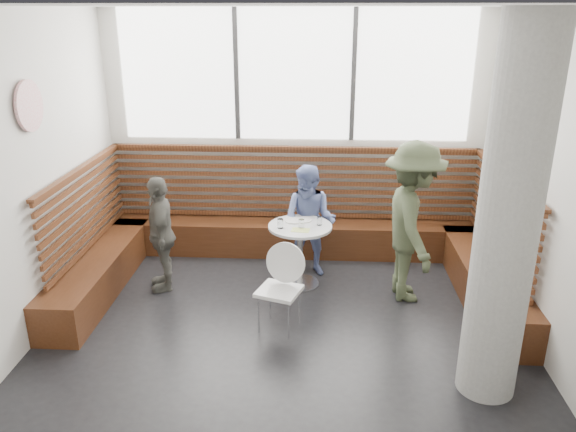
# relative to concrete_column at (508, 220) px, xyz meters

# --- Properties ---
(room) EXTENTS (5.00, 5.00, 3.20)m
(room) POSITION_rel_concrete_column_xyz_m (-1.85, 0.60, 0.00)
(room) COLOR silver
(room) RESTS_ON ground
(booth) EXTENTS (5.00, 2.50, 1.44)m
(booth) POSITION_rel_concrete_column_xyz_m (-1.85, 2.37, -1.19)
(booth) COLOR #3F200F
(booth) RESTS_ON ground
(concrete_column) EXTENTS (0.50, 0.50, 3.20)m
(concrete_column) POSITION_rel_concrete_column_xyz_m (0.00, 0.00, 0.00)
(concrete_column) COLOR gray
(concrete_column) RESTS_ON ground
(wall_art) EXTENTS (0.03, 0.50, 0.50)m
(wall_art) POSITION_rel_concrete_column_xyz_m (-4.31, 1.00, 0.70)
(wall_art) COLOR white
(wall_art) RESTS_ON room
(cafe_table) EXTENTS (0.76, 0.76, 0.78)m
(cafe_table) POSITION_rel_concrete_column_xyz_m (-1.72, 1.89, -1.04)
(cafe_table) COLOR silver
(cafe_table) RESTS_ON ground
(cafe_chair) EXTENTS (0.43, 0.42, 0.91)m
(cafe_chair) POSITION_rel_concrete_column_xyz_m (-1.90, 0.94, -1.07)
(cafe_chair) COLOR white
(cafe_chair) RESTS_ON ground
(adult_man) EXTENTS (0.78, 1.24, 1.85)m
(adult_man) POSITION_rel_concrete_column_xyz_m (-0.46, 1.68, -0.68)
(adult_man) COLOR #414B32
(adult_man) RESTS_ON ground
(child_back) EXTENTS (0.81, 0.71, 1.41)m
(child_back) POSITION_rel_concrete_column_xyz_m (-1.62, 2.23, -0.90)
(child_back) COLOR #6677B2
(child_back) RESTS_ON ground
(child_left) EXTENTS (0.55, 0.88, 1.39)m
(child_left) POSITION_rel_concrete_column_xyz_m (-3.35, 1.74, -0.90)
(child_left) COLOR #595851
(child_left) RESTS_ON ground
(plate_near) EXTENTS (0.20, 0.20, 0.01)m
(plate_near) POSITION_rel_concrete_column_xyz_m (-1.81, 2.02, -0.82)
(plate_near) COLOR white
(plate_near) RESTS_ON cafe_table
(plate_far) EXTENTS (0.19, 0.19, 0.01)m
(plate_far) POSITION_rel_concrete_column_xyz_m (-1.69, 2.05, -0.82)
(plate_far) COLOR white
(plate_far) RESTS_ON cafe_table
(glass_left) EXTENTS (0.07, 0.07, 0.11)m
(glass_left) POSITION_rel_concrete_column_xyz_m (-1.95, 1.79, -0.77)
(glass_left) COLOR white
(glass_left) RESTS_ON cafe_table
(glass_mid) EXTENTS (0.07, 0.07, 0.11)m
(glass_mid) POSITION_rel_concrete_column_xyz_m (-1.71, 1.80, -0.77)
(glass_mid) COLOR white
(glass_mid) RESTS_ON cafe_table
(glass_right) EXTENTS (0.06, 0.06, 0.10)m
(glass_right) POSITION_rel_concrete_column_xyz_m (-1.50, 1.92, -0.77)
(glass_right) COLOR white
(glass_right) RESTS_ON cafe_table
(menu_card) EXTENTS (0.22, 0.17, 0.00)m
(menu_card) POSITION_rel_concrete_column_xyz_m (-1.71, 1.74, -0.82)
(menu_card) COLOR #A5C64C
(menu_card) RESTS_ON cafe_table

